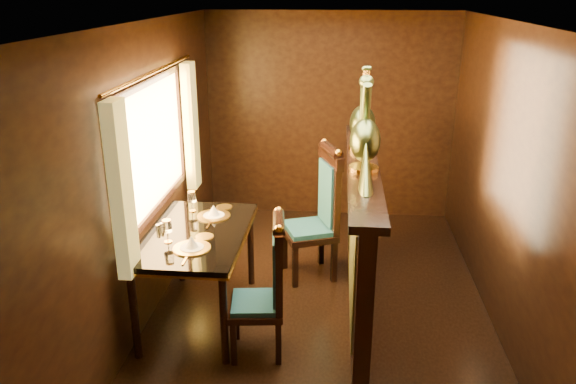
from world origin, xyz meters
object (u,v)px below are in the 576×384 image
peacock_left (366,122)px  peacock_right (363,108)px  chair_left (270,283)px  chair_right (322,208)px  dining_table (196,240)px

peacock_left → peacock_right: peacock_left is taller
chair_left → chair_right: chair_right is taller
dining_table → chair_left: chair_left is taller
dining_table → peacock_right: peacock_right is taller
chair_right → peacock_left: peacock_left is taller
dining_table → chair_left: size_ratio=1.19×
chair_left → peacock_right: 1.78m
peacock_right → dining_table: bearing=-151.7°
chair_right → peacock_left: bearing=-86.3°
dining_table → peacock_right: 1.86m
chair_right → peacock_right: peacock_right is taller
chair_left → peacock_right: (0.70, 1.18, 1.13)m
chair_left → dining_table: bearing=140.3°
chair_right → peacock_left: 1.36m
dining_table → peacock_left: (1.38, 0.11, 1.02)m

